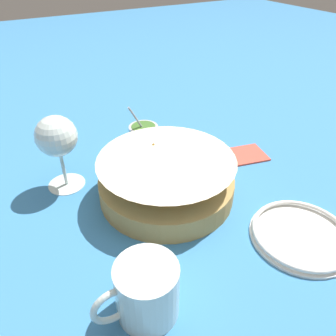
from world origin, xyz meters
name	(u,v)px	position (x,y,z in m)	size (l,w,h in m)	color
ground_plane	(165,192)	(0.00, 0.00, 0.00)	(4.00, 4.00, 0.00)	teal
food_basket	(168,179)	(0.00, 0.01, 0.04)	(0.27, 0.27, 0.09)	#B2894C
sauce_cup	(144,133)	(-0.05, -0.21, 0.02)	(0.08, 0.07, 0.10)	#B7B7BC
wine_glass	(57,139)	(0.17, -0.13, 0.11)	(0.08, 0.08, 0.16)	silver
beer_mug	(146,292)	(0.15, 0.21, 0.04)	(0.12, 0.09, 0.09)	silver
side_plate	(301,234)	(-0.15, 0.22, 0.01)	(0.17, 0.17, 0.01)	white
napkin	(239,155)	(-0.22, -0.03, 0.00)	(0.14, 0.10, 0.01)	#DB4C3D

